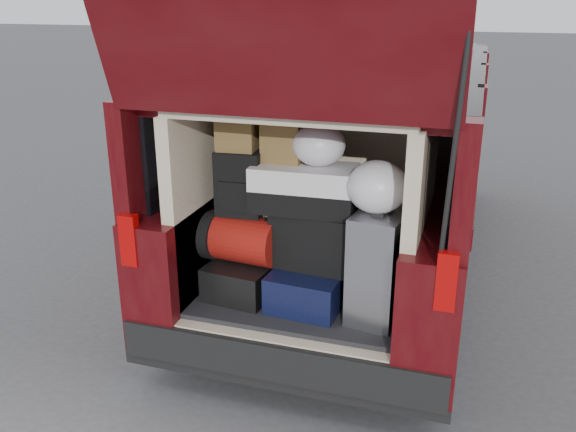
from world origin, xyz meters
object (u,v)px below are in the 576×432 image
at_px(black_soft_case, 315,238).
at_px(navy_hardshell, 310,285).
at_px(black_hardshell, 247,275).
at_px(backpack, 240,183).
at_px(red_duffel, 242,239).
at_px(silver_roller, 380,265).
at_px(twotone_duffel, 304,188).

bearing_deg(black_soft_case, navy_hardshell, -89.21).
relative_size(black_hardshell, black_soft_case, 1.10).
xyz_separation_m(navy_hardshell, backpack, (-0.45, 0.04, 0.59)).
bearing_deg(navy_hardshell, red_duffel, -176.90).
bearing_deg(black_soft_case, black_hardshell, -171.30).
xyz_separation_m(red_duffel, backpack, (-0.02, 0.03, 0.34)).
bearing_deg(backpack, silver_roller, -7.63).
xyz_separation_m(red_duffel, black_soft_case, (0.44, 0.05, 0.04)).
bearing_deg(twotone_duffel, navy_hardshell, -44.94).
height_order(black_hardshell, black_soft_case, black_soft_case).
xyz_separation_m(navy_hardshell, twotone_duffel, (-0.06, 0.06, 0.59)).
xyz_separation_m(black_hardshell, red_duffel, (-0.02, -0.03, 0.25)).
xyz_separation_m(silver_roller, backpack, (-0.87, 0.07, 0.38)).
xyz_separation_m(navy_hardshell, black_soft_case, (0.00, 0.06, 0.28)).
height_order(red_duffel, backpack, backpack).
relative_size(red_duffel, twotone_duffel, 0.75).
bearing_deg(backpack, twotone_duffel, -0.12).
bearing_deg(twotone_duffel, black_soft_case, 0.38).
relative_size(black_hardshell, navy_hardshell, 1.04).
xyz_separation_m(black_hardshell, black_soft_case, (0.43, 0.02, 0.29)).
height_order(black_hardshell, navy_hardshell, navy_hardshell).
height_order(navy_hardshell, twotone_duffel, twotone_duffel).
bearing_deg(backpack, black_soft_case, -0.09).
relative_size(navy_hardshell, backpack, 1.30).
bearing_deg(red_duffel, backpack, 125.42).
distance_m(black_hardshell, silver_roller, 0.86).
xyz_separation_m(black_hardshell, backpack, (-0.03, 0.00, 0.59)).
bearing_deg(navy_hardshell, black_soft_case, 89.67).
bearing_deg(twotone_duffel, black_hardshell, -179.21).
relative_size(black_hardshell, twotone_duffel, 0.88).
bearing_deg(red_duffel, twotone_duffel, 13.17).
xyz_separation_m(red_duffel, twotone_duffel, (0.38, 0.05, 0.34)).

